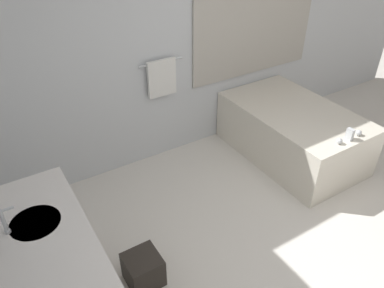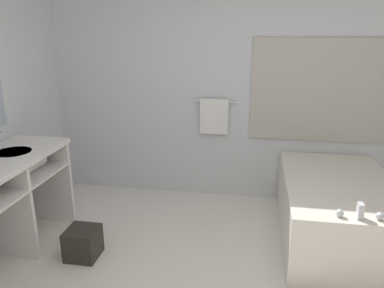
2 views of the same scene
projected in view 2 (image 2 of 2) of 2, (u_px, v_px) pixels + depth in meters
The scene contains 4 objects.
wall_back_with_blinds at pixel (245, 84), 4.15m from camera, with size 7.40×0.13×2.70m.
vanity_counter at pixel (4, 187), 3.15m from camera, with size 0.57×1.39×0.91m.
bathtub at pixel (336, 208), 3.51m from camera, with size 0.98×1.61×0.72m.
waste_bin at pixel (83, 243), 3.29m from camera, with size 0.27×0.27×0.27m.
Camera 2 is at (0.15, -1.97, 1.95)m, focal length 35.00 mm.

